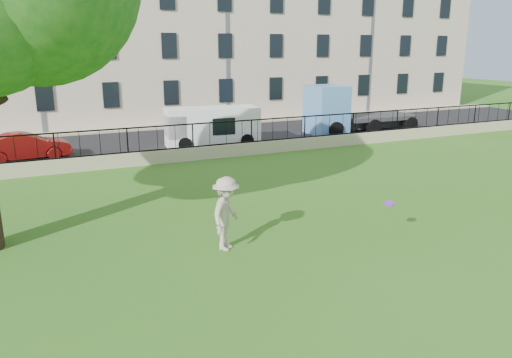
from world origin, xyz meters
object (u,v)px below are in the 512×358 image
man (226,214)px  blue_truck (361,108)px  red_sedan (26,147)px  white_van (212,127)px  frisbee (389,203)px

man → blue_truck: bearing=-3.3°
red_sedan → blue_truck: blue_truck is taller
man → white_van: 14.14m
frisbee → red_sedan: (-8.86, 15.06, -0.42)m
frisbee → red_sedan: bearing=120.5°
man → white_van: (4.49, 13.41, 0.04)m
blue_truck → man: bearing=-133.6°
white_van → blue_truck: 10.02m
red_sedan → man: bearing=-167.1°
man → blue_truck: size_ratio=0.28×
frisbee → white_van: (0.25, 14.70, -0.04)m
frisbee → white_van: bearing=89.0°
red_sedan → white_van: (9.11, -0.36, 0.37)m
red_sedan → blue_truck: size_ratio=0.57×
frisbee → red_sedan: red_sedan is taller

